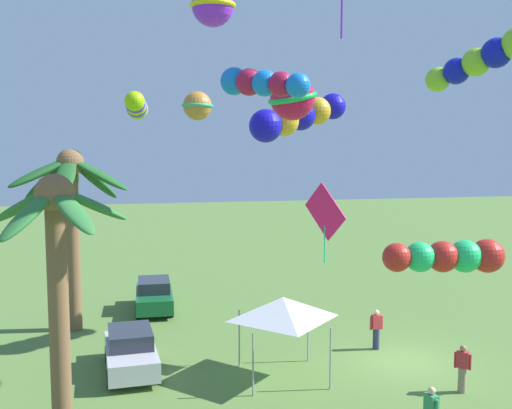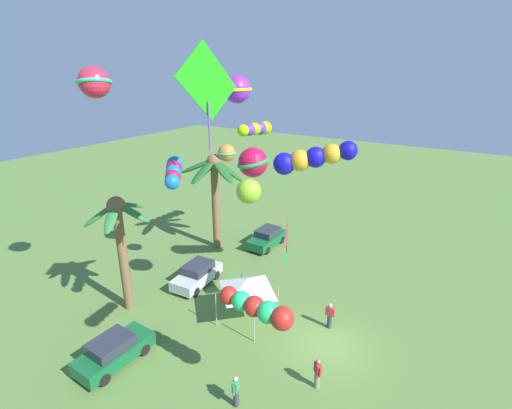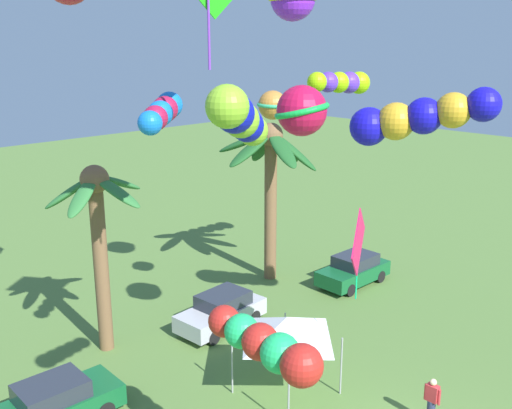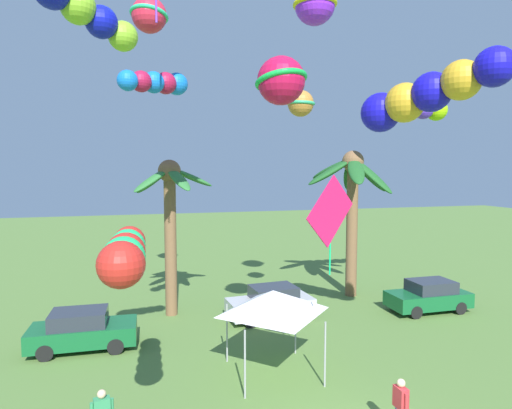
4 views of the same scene
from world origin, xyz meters
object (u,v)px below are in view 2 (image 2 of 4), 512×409
parked_car_2 (114,351)px  kite_tube_6 (311,158)px  parked_car_0 (197,274)px  kite_ball_8 (94,82)px  kite_ball_4 (237,89)px  parked_car_1 (267,238)px  kite_tube_2 (258,308)px  kite_diamond_1 (287,235)px  kite_tube_5 (256,129)px  kite_ball_9 (227,153)px  spectator_2 (317,373)px  kite_ball_10 (253,162)px  palm_tree_0 (214,179)px  kite_tube_0 (248,192)px  festival_tent (247,285)px  spectator_0 (236,391)px  kite_diamond_7 (207,83)px  kite_tube_3 (174,172)px  palm_tree_1 (120,230)px

parked_car_2 → kite_tube_6: kite_tube_6 is taller
parked_car_0 → kite_ball_8: (-5.17, 1.11, 12.70)m
kite_ball_4 → parked_car_1: bearing=16.5°
kite_tube_2 → parked_car_2: bearing=103.7°
kite_diamond_1 → kite_tube_2: (-5.75, -1.70, -0.59)m
parked_car_2 → kite_ball_8: kite_ball_8 is taller
kite_tube_5 → kite_ball_9: kite_tube_5 is taller
spectator_2 → kite_ball_10: bearing=63.8°
kite_ball_10 → parked_car_1: bearing=26.0°
palm_tree_0 → kite_ball_8: 13.02m
parked_car_0 → kite_diamond_1: 8.54m
parked_car_0 → kite_tube_0: kite_tube_0 is taller
festival_tent → kite_ball_9: kite_ball_9 is taller
palm_tree_0 → kite_ball_9: bearing=-134.9°
spectator_0 → palm_tree_0: bearing=40.7°
parked_car_0 → kite_tube_0: size_ratio=1.65×
spectator_0 → kite_ball_8: 15.67m
spectator_2 → kite_ball_8: (-1.21, 11.72, 12.64)m
festival_tent → kite_tube_2: (-4.59, -3.55, 2.54)m
kite_tube_2 → spectator_0: bearing=131.6°
kite_diamond_1 → kite_diamond_7: (-4.83, 1.17, 7.95)m
kite_tube_3 → kite_ball_9: (5.54, 1.13, -0.30)m
kite_tube_2 → kite_ball_4: bearing=39.3°
kite_tube_3 → kite_tube_6: bearing=-21.6°
palm_tree_0 → kite_tube_0: size_ratio=3.23×
kite_diamond_1 → kite_tube_3: (-4.73, 3.39, 4.13)m
palm_tree_0 → parked_car_0: 7.78m
kite_tube_0 → kite_tube_6: (9.91, 2.12, -1.04)m
parked_car_2 → kite_diamond_1: bearing=-37.0°
kite_ball_4 → kite_diamond_7: bearing=-155.2°
parked_car_1 → kite_diamond_1: kite_diamond_1 is taller
festival_tent → kite_diamond_1: kite_diamond_1 is taller
kite_tube_6 → kite_ball_9: bearing=119.5°
kite_diamond_1 → kite_ball_10: size_ratio=1.31×
kite_tube_5 → kite_ball_8: (-12.16, 1.49, 3.65)m
kite_tube_3 → palm_tree_1: bearing=81.6°
festival_tent → kite_tube_6: bearing=-20.3°
kite_ball_4 → kite_ball_8: 7.24m
kite_diamond_7 → kite_diamond_1: bearing=-13.6°
parked_car_0 → spectator_0: 10.51m
parked_car_2 → kite_ball_8: 13.23m
spectator_2 → parked_car_1: bearing=39.4°
parked_car_2 → kite_diamond_7: kite_diamond_7 is taller
parked_car_1 → parked_car_2: (-15.64, -0.28, 0.00)m
parked_car_2 → kite_tube_2: bearing=-76.3°
festival_tent → parked_car_0: bearing=73.1°
kite_diamond_1 → kite_ball_8: kite_ball_8 is taller
kite_tube_5 → kite_diamond_1: bearing=-138.1°
kite_tube_5 → kite_diamond_7: bearing=-155.9°
palm_tree_0 → kite_tube_3: bearing=-149.9°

